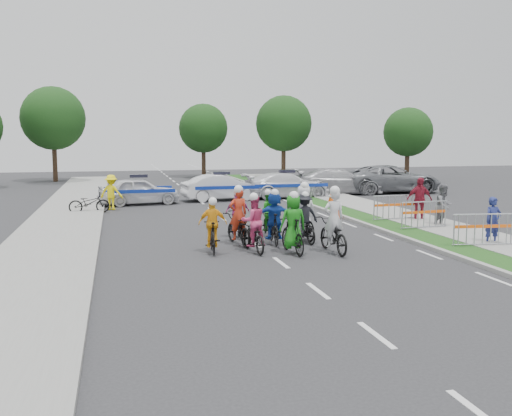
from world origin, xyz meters
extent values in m
plane|color=#28282B|center=(0.00, 0.00, 0.00)|extent=(90.00, 90.00, 0.00)
cube|color=gray|center=(5.10, 5.00, 0.06)|extent=(0.20, 60.00, 0.12)
cube|color=#154215|center=(5.80, 5.00, 0.06)|extent=(1.20, 60.00, 0.11)
cube|color=gray|center=(7.60, 5.00, 0.07)|extent=(2.40, 60.00, 0.13)
cube|color=gray|center=(-6.50, 5.00, 0.07)|extent=(3.00, 60.00, 0.13)
imported|color=black|center=(1.93, 1.01, 0.53)|extent=(0.74, 2.02, 1.05)
imported|color=silver|center=(1.93, 0.96, 1.06)|extent=(0.65, 0.43, 1.75)
sphere|color=white|center=(1.93, 0.91, 1.89)|extent=(0.30, 0.30, 0.30)
imported|color=black|center=(0.70, 1.17, 0.54)|extent=(0.63, 1.84, 1.09)
imported|color=#187B16|center=(0.70, 1.12, 1.00)|extent=(0.83, 0.57, 1.63)
sphere|color=white|center=(0.70, 1.07, 1.76)|extent=(0.28, 0.28, 0.28)
imported|color=black|center=(-0.39, 1.70, 0.47)|extent=(0.81, 1.85, 0.94)
imported|color=#D13A70|center=(-0.39, 1.65, 0.96)|extent=(0.82, 0.67, 1.57)
sphere|color=white|center=(-0.39, 1.60, 1.69)|extent=(0.27, 0.27, 0.27)
imported|color=black|center=(-1.62, 1.87, 0.49)|extent=(0.61, 1.66, 0.97)
imported|color=yellow|center=(-1.62, 1.82, 0.91)|extent=(0.89, 0.44, 1.46)
sphere|color=white|center=(-1.62, 1.77, 1.58)|extent=(0.25, 0.25, 0.25)
imported|color=black|center=(1.62, 2.85, 0.44)|extent=(0.75, 1.73, 0.88)
imported|color=black|center=(1.62, 2.80, 0.91)|extent=(1.00, 0.64, 1.47)
sphere|color=white|center=(1.62, 2.75, 1.59)|extent=(0.25, 0.25, 0.25)
imported|color=black|center=(0.57, 2.80, 0.52)|extent=(0.69, 1.78, 1.04)
imported|color=#1640A8|center=(0.57, 2.75, 0.96)|extent=(1.49, 0.63, 1.56)
sphere|color=white|center=(0.57, 2.70, 1.68)|extent=(0.27, 0.27, 0.27)
imported|color=black|center=(-0.60, 2.93, 0.51)|extent=(0.95, 2.00, 1.01)
imported|color=red|center=(-0.60, 2.88, 1.02)|extent=(0.67, 0.49, 1.68)
sphere|color=white|center=(-0.60, 2.83, 1.82)|extent=(0.29, 0.29, 0.29)
imported|color=black|center=(1.76, 3.34, 0.57)|extent=(0.68, 1.93, 1.14)
imported|color=silver|center=(1.76, 3.29, 1.03)|extent=(0.87, 0.61, 1.71)
sphere|color=white|center=(1.76, 3.24, 1.84)|extent=(0.30, 0.30, 0.30)
imported|color=black|center=(0.77, 4.40, 0.43)|extent=(0.76, 1.69, 0.86)
imported|color=#1A8418|center=(0.77, 4.35, 0.89)|extent=(0.75, 0.62, 1.43)
sphere|color=white|center=(0.77, 4.30, 1.54)|extent=(0.25, 0.25, 0.25)
imported|color=black|center=(-0.35, 4.21, 0.49)|extent=(0.58, 1.66, 0.98)
imported|color=#C3368C|center=(-0.35, 4.16, 0.91)|extent=(0.88, 0.42, 1.47)
sphere|color=white|center=(-0.35, 4.11, 1.59)|extent=(0.25, 0.25, 0.25)
imported|color=silver|center=(-3.27, 14.97, 0.70)|extent=(4.34, 2.29, 1.41)
imported|color=silver|center=(1.24, 15.89, 0.71)|extent=(4.48, 2.09, 1.42)
imported|color=silver|center=(5.08, 16.17, 0.73)|extent=(5.07, 2.22, 1.45)
imported|color=#A3A2A7|center=(8.82, 17.50, 0.78)|extent=(5.65, 2.92, 1.57)
imported|color=slate|center=(12.29, 17.59, 0.87)|extent=(6.36, 3.18, 1.73)
imported|color=navy|center=(7.37, 0.85, 0.79)|extent=(0.58, 0.39, 1.58)
imported|color=slate|center=(7.86, 4.49, 0.85)|extent=(1.00, 0.90, 1.70)
imported|color=maroon|center=(7.69, 6.03, 0.92)|extent=(1.13, 0.57, 1.84)
imported|color=#FFE80D|center=(-4.64, 13.12, 0.84)|extent=(1.24, 0.98, 1.68)
cube|color=#F24C0C|center=(4.89, 7.88, 0.01)|extent=(0.40, 0.40, 0.03)
cone|color=#F24C0C|center=(4.89, 7.88, 0.35)|extent=(0.36, 0.36, 0.70)
cylinder|color=silver|center=(4.89, 7.88, 0.45)|extent=(0.29, 0.29, 0.08)
cube|color=#F24C0C|center=(6.35, 12.50, 0.01)|extent=(0.40, 0.40, 0.03)
cone|color=#F24C0C|center=(6.35, 12.50, 0.35)|extent=(0.36, 0.36, 0.70)
cylinder|color=silver|center=(6.35, 12.50, 0.45)|extent=(0.29, 0.29, 0.08)
imported|color=black|center=(-5.64, 12.11, 0.48)|extent=(1.86, 0.76, 0.96)
cylinder|color=#382619|center=(9.00, 30.00, 1.62)|extent=(0.36, 0.36, 3.25)
sphere|color=#113813|center=(9.00, 30.00, 4.55)|extent=(4.55, 4.55, 4.55)
cylinder|color=#382619|center=(18.00, 26.00, 1.38)|extent=(0.36, 0.36, 2.75)
sphere|color=#113813|center=(18.00, 26.00, 3.85)|extent=(3.85, 3.85, 3.85)
cylinder|color=#382619|center=(-9.00, 32.00, 1.75)|extent=(0.36, 0.36, 3.50)
sphere|color=#113813|center=(-9.00, 32.00, 4.90)|extent=(4.90, 4.90, 4.90)
cylinder|color=#382619|center=(3.00, 34.00, 1.50)|extent=(0.36, 0.36, 3.00)
sphere|color=#113813|center=(3.00, 34.00, 4.20)|extent=(4.20, 4.20, 4.20)
camera|label=1|loc=(-4.41, -14.96, 3.51)|focal=40.00mm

